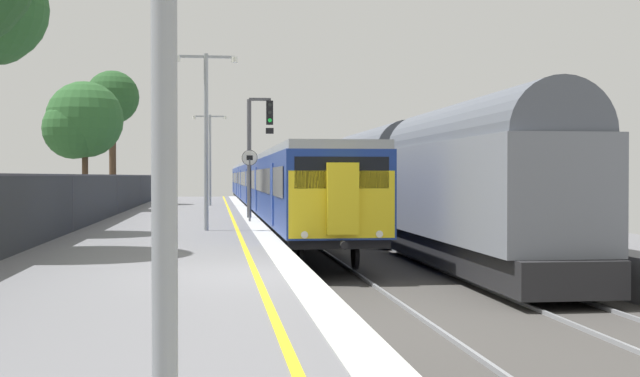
{
  "coord_description": "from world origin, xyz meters",
  "views": [
    {
      "loc": [
        -1.07,
        -14.59,
        1.74
      ],
      "look_at": [
        1.74,
        7.38,
        1.4
      ],
      "focal_mm": 46.33,
      "sensor_mm": 36.0,
      "label": 1
    }
  ],
  "objects_px": {
    "commuter_train_at_platform": "(266,183)",
    "platform_lamp_mid": "(206,126)",
    "freight_train_adjacent_track": "(414,179)",
    "speed_limit_sign": "(250,176)",
    "background_tree_left": "(110,100)",
    "platform_lamp_far": "(210,152)",
    "signal_gantry": "(256,143)",
    "background_tree_back": "(81,123)"
  },
  "relations": [
    {
      "from": "signal_gantry",
      "to": "speed_limit_sign",
      "type": "relative_size",
      "value": 1.83
    },
    {
      "from": "background_tree_back",
      "to": "platform_lamp_far",
      "type": "bearing_deg",
      "value": 43.16
    },
    {
      "from": "commuter_train_at_platform",
      "to": "platform_lamp_mid",
      "type": "bearing_deg",
      "value": -97.75
    },
    {
      "from": "commuter_train_at_platform",
      "to": "background_tree_left",
      "type": "bearing_deg",
      "value": -178.69
    },
    {
      "from": "freight_train_adjacent_track",
      "to": "platform_lamp_far",
      "type": "relative_size",
      "value": 5.1
    },
    {
      "from": "signal_gantry",
      "to": "speed_limit_sign",
      "type": "bearing_deg",
      "value": -97.44
    },
    {
      "from": "freight_train_adjacent_track",
      "to": "background_tree_left",
      "type": "bearing_deg",
      "value": 121.13
    },
    {
      "from": "freight_train_adjacent_track",
      "to": "background_tree_back",
      "type": "xyz_separation_m",
      "value": [
        -13.79,
        13.27,
        2.79
      ]
    },
    {
      "from": "signal_gantry",
      "to": "background_tree_back",
      "type": "distance_m",
      "value": 11.75
    },
    {
      "from": "speed_limit_sign",
      "to": "platform_lamp_far",
      "type": "xyz_separation_m",
      "value": [
        -1.58,
        17.03,
        1.42
      ]
    },
    {
      "from": "speed_limit_sign",
      "to": "background_tree_left",
      "type": "relative_size",
      "value": 0.33
    },
    {
      "from": "commuter_train_at_platform",
      "to": "platform_lamp_far",
      "type": "xyz_separation_m",
      "value": [
        -3.43,
        -3.25,
        1.88
      ]
    },
    {
      "from": "commuter_train_at_platform",
      "to": "signal_gantry",
      "type": "bearing_deg",
      "value": -94.83
    },
    {
      "from": "signal_gantry",
      "to": "platform_lamp_far",
      "type": "distance_m",
      "value": 14.3
    },
    {
      "from": "speed_limit_sign",
      "to": "background_tree_left",
      "type": "bearing_deg",
      "value": 110.74
    },
    {
      "from": "speed_limit_sign",
      "to": "background_tree_back",
      "type": "xyz_separation_m",
      "value": [
        -7.94,
        11.07,
        2.67
      ]
    },
    {
      "from": "signal_gantry",
      "to": "background_tree_left",
      "type": "bearing_deg",
      "value": 114.86
    },
    {
      "from": "signal_gantry",
      "to": "background_tree_left",
      "type": "distance_m",
      "value": 19.24
    },
    {
      "from": "background_tree_back",
      "to": "freight_train_adjacent_track",
      "type": "bearing_deg",
      "value": -43.91
    },
    {
      "from": "platform_lamp_mid",
      "to": "background_tree_back",
      "type": "bearing_deg",
      "value": 111.67
    },
    {
      "from": "freight_train_adjacent_track",
      "to": "speed_limit_sign",
      "type": "distance_m",
      "value": 6.25
    },
    {
      "from": "signal_gantry",
      "to": "background_tree_back",
      "type": "relative_size",
      "value": 0.77
    },
    {
      "from": "background_tree_left",
      "to": "commuter_train_at_platform",
      "type": "bearing_deg",
      "value": 1.31
    },
    {
      "from": "platform_lamp_mid",
      "to": "background_tree_back",
      "type": "height_order",
      "value": "background_tree_back"
    },
    {
      "from": "commuter_train_at_platform",
      "to": "background_tree_back",
      "type": "relative_size",
      "value": 9.71
    },
    {
      "from": "speed_limit_sign",
      "to": "platform_lamp_mid",
      "type": "xyz_separation_m",
      "value": [
        -1.58,
        -4.92,
        1.58
      ]
    },
    {
      "from": "commuter_train_at_platform",
      "to": "speed_limit_sign",
      "type": "relative_size",
      "value": 23.15
    },
    {
      "from": "platform_lamp_far",
      "to": "background_tree_back",
      "type": "bearing_deg",
      "value": -136.84
    },
    {
      "from": "signal_gantry",
      "to": "platform_lamp_far",
      "type": "relative_size",
      "value": 0.94
    },
    {
      "from": "commuter_train_at_platform",
      "to": "platform_lamp_mid",
      "type": "relative_size",
      "value": 11.21
    },
    {
      "from": "signal_gantry",
      "to": "background_tree_left",
      "type": "xyz_separation_m",
      "value": [
        -7.97,
        17.21,
        3.26
      ]
    },
    {
      "from": "commuter_train_at_platform",
      "to": "background_tree_left",
      "type": "relative_size",
      "value": 7.73
    },
    {
      "from": "signal_gantry",
      "to": "platform_lamp_mid",
      "type": "distance_m",
      "value": 8.02
    },
    {
      "from": "signal_gantry",
      "to": "background_tree_back",
      "type": "bearing_deg",
      "value": 135.35
    },
    {
      "from": "freight_train_adjacent_track",
      "to": "signal_gantry",
      "type": "height_order",
      "value": "signal_gantry"
    },
    {
      "from": "freight_train_adjacent_track",
      "to": "signal_gantry",
      "type": "relative_size",
      "value": 5.44
    },
    {
      "from": "speed_limit_sign",
      "to": "platform_lamp_mid",
      "type": "height_order",
      "value": "platform_lamp_mid"
    },
    {
      "from": "freight_train_adjacent_track",
      "to": "background_tree_left",
      "type": "xyz_separation_m",
      "value": [
        -13.45,
        22.27,
        4.75
      ]
    },
    {
      "from": "freight_train_adjacent_track",
      "to": "speed_limit_sign",
      "type": "bearing_deg",
      "value": 159.33
    },
    {
      "from": "platform_lamp_mid",
      "to": "platform_lamp_far",
      "type": "bearing_deg",
      "value": 90.0
    },
    {
      "from": "commuter_train_at_platform",
      "to": "background_tree_back",
      "type": "distance_m",
      "value": 13.8
    },
    {
      "from": "commuter_train_at_platform",
      "to": "signal_gantry",
      "type": "xyz_separation_m",
      "value": [
        -1.47,
        -17.42,
        1.84
      ]
    }
  ]
}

